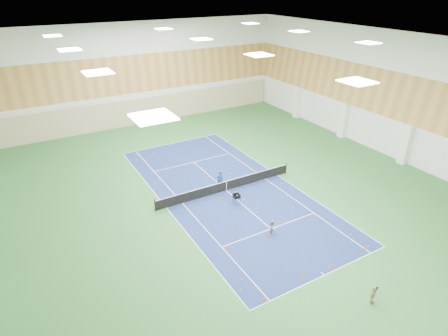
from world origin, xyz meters
The scene contains 20 objects.
ground centered at (0.00, 0.00, 0.00)m, with size 40.00×40.00×0.00m, color #2C6831.
room_shell centered at (0.00, 0.00, 6.00)m, with size 36.00×40.00×12.00m, color white, non-canonical shape.
wood_cladding centered at (0.00, 0.00, 8.00)m, with size 36.00×40.00×8.00m, color tan, non-canonical shape.
ceiling_light_grid centered at (0.00, 0.00, 11.92)m, with size 21.40×25.40×0.06m, color white, non-canonical shape.
court_surface centered at (0.00, 0.00, 0.01)m, with size 10.97×23.77×0.01m, color navy.
tennis_balls_scatter centered at (0.00, 0.00, 0.05)m, with size 10.57×22.77×0.07m, color yellow, non-canonical shape.
tennis_net centered at (0.00, 0.00, 0.55)m, with size 12.80×0.10×1.10m, color black, non-canonical shape.
back_curtain centered at (0.00, 19.75, 1.60)m, with size 35.40×0.16×3.20m, color #C6B793.
coach centered at (-0.29, 0.60, 0.87)m, with size 0.63×0.42×1.74m, color navy.
child_court centered at (-0.26, -6.94, 0.56)m, with size 0.55×0.43×1.13m, color #95949C.
child_apron centered at (0.73, -14.81, 0.56)m, with size 0.65×0.27×1.11m, color tan.
ball_cart centered at (-0.40, -2.28, 0.46)m, with size 0.53×0.53×0.92m, color black, non-canonical shape.
cone_svc_a centered at (-3.72, -6.74, 0.12)m, with size 0.22×0.22×0.24m, color #DD540B.
cone_svc_b centered at (-0.71, -6.99, 0.11)m, with size 0.20×0.20×0.22m, color #FF450D.
cone_svc_c centered at (1.03, -6.23, 0.11)m, with size 0.21×0.21×0.23m, color #E3450B.
cone_svc_d centered at (3.79, -6.77, 0.10)m, with size 0.18×0.18×0.19m, color orange.
cone_base_a centered at (-4.34, -11.67, 0.10)m, with size 0.19×0.19×0.21m, color #F24F0C.
cone_base_b centered at (-1.14, -11.30, 0.10)m, with size 0.18×0.18×0.20m, color orange.
cone_base_c centered at (0.81, -11.54, 0.12)m, with size 0.21×0.21×0.23m, color #E84B0C.
cone_base_d centered at (4.15, -11.41, 0.10)m, with size 0.18×0.18×0.20m, color orange.
Camera 1 is at (-14.04, -23.90, 16.17)m, focal length 30.00 mm.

